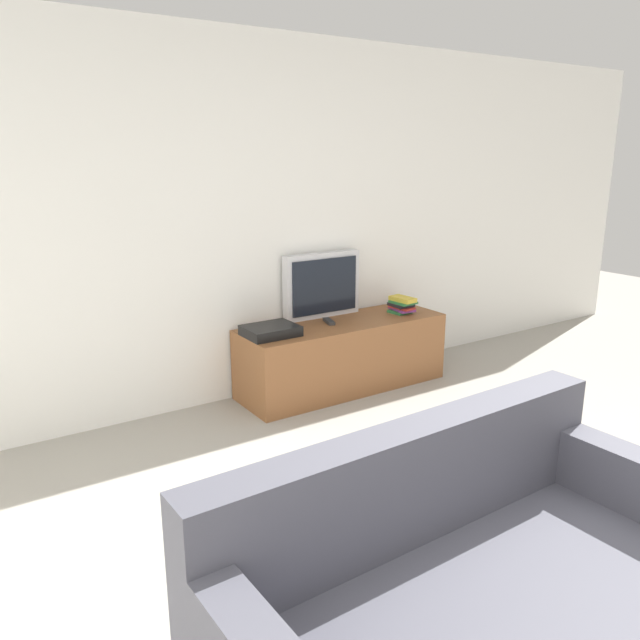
% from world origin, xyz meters
% --- Properties ---
extents(wall_back, '(9.00, 0.06, 2.60)m').
position_xyz_m(wall_back, '(0.00, 3.03, 1.30)').
color(wall_back, white).
rests_on(wall_back, ground_plane).
extents(tv_stand, '(1.65, 0.53, 0.53)m').
position_xyz_m(tv_stand, '(0.76, 2.72, 0.27)').
color(tv_stand, brown).
rests_on(tv_stand, ground_plane).
extents(television, '(0.66, 0.09, 0.51)m').
position_xyz_m(television, '(0.71, 2.94, 0.79)').
color(television, silver).
rests_on(television, tv_stand).
extents(couch, '(1.78, 1.00, 0.88)m').
position_xyz_m(couch, '(-0.55, 0.09, 0.30)').
color(couch, '#474751').
rests_on(couch, ground_plane).
extents(book_stack, '(0.18, 0.23, 0.13)m').
position_xyz_m(book_stack, '(1.31, 2.68, 0.60)').
color(book_stack, '#2D753D').
rests_on(book_stack, tv_stand).
extents(remote_on_stand, '(0.09, 0.17, 0.02)m').
position_xyz_m(remote_on_stand, '(0.65, 2.75, 0.55)').
color(remote_on_stand, '#2D2D2D').
rests_on(remote_on_stand, tv_stand).
extents(set_top_box, '(0.37, 0.29, 0.07)m').
position_xyz_m(set_top_box, '(0.12, 2.70, 0.57)').
color(set_top_box, black).
rests_on(set_top_box, tv_stand).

